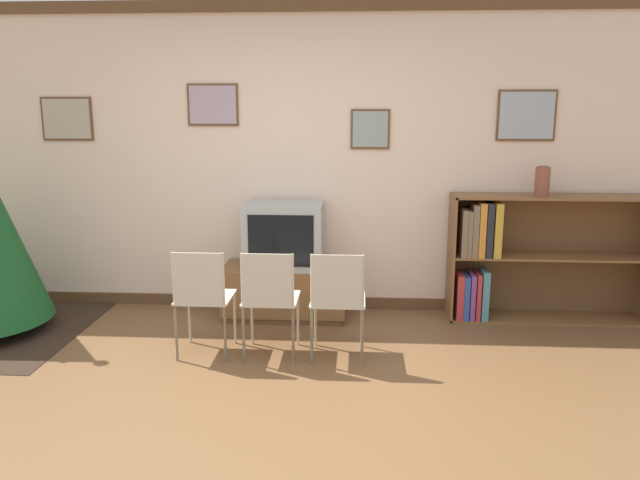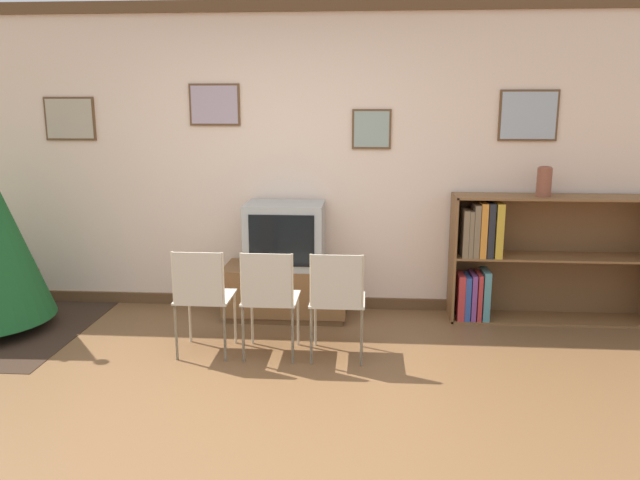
# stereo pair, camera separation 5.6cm
# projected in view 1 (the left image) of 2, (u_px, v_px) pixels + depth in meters

# --- Properties ---
(ground_plane) EXTENTS (24.00, 24.00, 0.00)m
(ground_plane) POSITION_uv_depth(u_px,v_px,m) (252.00, 420.00, 3.72)
(ground_plane) COLOR brown
(wall_back) EXTENTS (9.14, 0.11, 2.70)m
(wall_back) POSITION_uv_depth(u_px,v_px,m) (290.00, 160.00, 5.55)
(wall_back) COLOR beige
(wall_back) RESTS_ON ground_plane
(tv_console) EXTENTS (1.06, 0.50, 0.46)m
(tv_console) POSITION_uv_depth(u_px,v_px,m) (285.00, 291.00, 5.48)
(tv_console) COLOR brown
(tv_console) RESTS_ON ground_plane
(television) EXTENTS (0.66, 0.48, 0.56)m
(television) POSITION_uv_depth(u_px,v_px,m) (284.00, 235.00, 5.37)
(television) COLOR #9E9E99
(television) RESTS_ON tv_console
(folding_chair_left) EXTENTS (0.40, 0.40, 0.82)m
(folding_chair_left) POSITION_uv_depth(u_px,v_px,m) (202.00, 296.00, 4.55)
(folding_chair_left) COLOR #BCB29E
(folding_chair_left) RESTS_ON ground_plane
(folding_chair_center) EXTENTS (0.40, 0.40, 0.82)m
(folding_chair_center) POSITION_uv_depth(u_px,v_px,m) (269.00, 297.00, 4.52)
(folding_chair_center) COLOR #BCB29E
(folding_chair_center) RESTS_ON ground_plane
(folding_chair_right) EXTENTS (0.40, 0.40, 0.82)m
(folding_chair_right) POSITION_uv_depth(u_px,v_px,m) (338.00, 298.00, 4.49)
(folding_chair_right) COLOR #BCB29E
(folding_chair_right) RESTS_ON ground_plane
(bookshelf) EXTENTS (1.70, 0.36, 1.09)m
(bookshelf) POSITION_uv_depth(u_px,v_px,m) (515.00, 256.00, 5.38)
(bookshelf) COLOR brown
(bookshelf) RESTS_ON ground_plane
(vase) EXTENTS (0.12, 0.12, 0.25)m
(vase) POSITION_uv_depth(u_px,v_px,m) (542.00, 181.00, 5.19)
(vase) COLOR brown
(vase) RESTS_ON bookshelf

